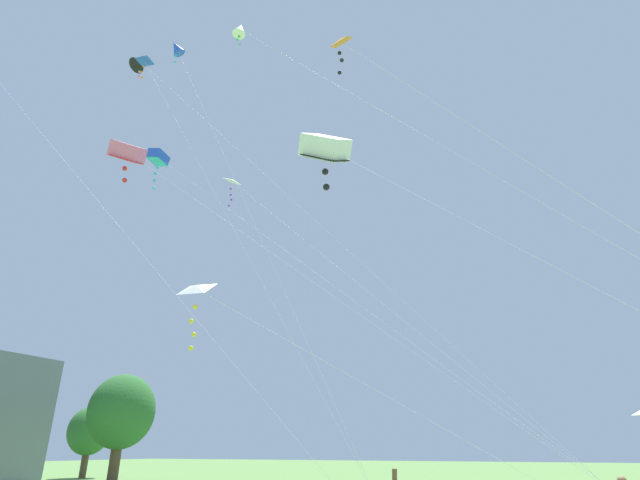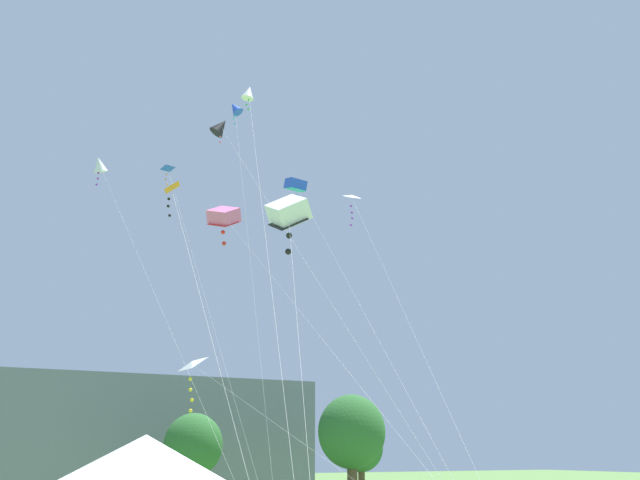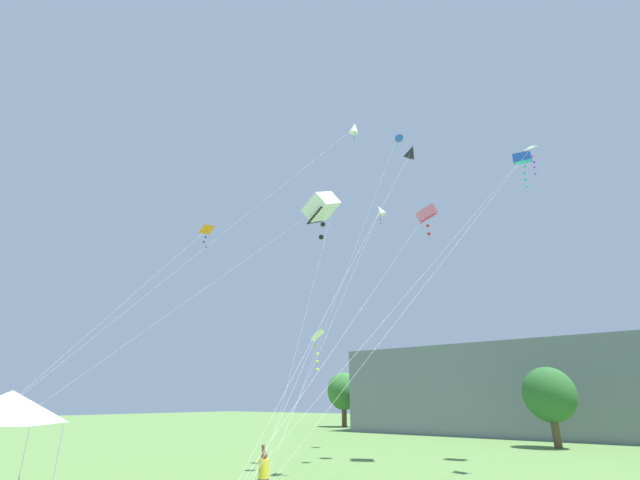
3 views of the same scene
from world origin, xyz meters
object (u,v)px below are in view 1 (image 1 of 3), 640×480
at_px(kite_orange_delta_4, 345,45).
at_px(kite_blue_diamond_7, 177,49).
at_px(kite_blue_box_2, 158,158).
at_px(kite_white_diamond_5, 241,30).
at_px(kite_white_box_1, 325,149).
at_px(kite_pink_box_6, 128,153).
at_px(kite_white_delta_8, 234,183).
at_px(kite_blue_delta_0, 149,71).
at_px(kite_white_delta_3, 198,292).
at_px(kite_black_diamond_10, 142,63).

height_order(kite_orange_delta_4, kite_blue_diamond_7, kite_blue_diamond_7).
xyz_separation_m(kite_blue_box_2, kite_white_diamond_5, (-7.92, -11.59, -0.50)).
distance_m(kite_white_box_1, kite_orange_delta_4, 6.46).
relative_size(kite_white_box_1, kite_pink_box_6, 0.67).
relative_size(kite_white_box_1, kite_blue_diamond_7, 0.65).
relative_size(kite_orange_delta_4, kite_white_diamond_5, 0.60).
bearing_deg(kite_pink_box_6, kite_white_diamond_5, -101.53).
distance_m(kite_white_diamond_5, kite_pink_box_6, 8.55).
bearing_deg(kite_blue_box_2, kite_pink_box_6, -147.15).
bearing_deg(kite_orange_delta_4, kite_white_delta_8, 42.11).
relative_size(kite_blue_delta_0, kite_orange_delta_4, 1.34).
distance_m(kite_orange_delta_4, kite_white_diamond_5, 12.12).
distance_m(kite_white_box_1, kite_white_delta_8, 14.46).
bearing_deg(kite_blue_box_2, kite_white_box_1, -115.73).
relative_size(kite_orange_delta_4, kite_white_delta_8, 0.63).
height_order(kite_orange_delta_4, kite_white_delta_8, kite_white_delta_8).
bearing_deg(kite_orange_delta_4, kite_blue_box_2, 54.64).
relative_size(kite_white_box_1, kite_orange_delta_4, 1.15).
xyz_separation_m(kite_white_diamond_5, kite_pink_box_6, (1.52, 7.46, -3.90)).
distance_m(kite_white_diamond_5, kite_blue_diamond_7, 4.96).
bearing_deg(kite_white_diamond_5, kite_white_delta_3, -160.11).
relative_size(kite_pink_box_6, kite_black_diamond_10, 0.97).
xyz_separation_m(kite_white_delta_3, kite_orange_delta_4, (-2.90, -6.16, 5.10)).
bearing_deg(kite_black_diamond_10, kite_pink_box_6, 42.24).
relative_size(kite_blue_diamond_7, kite_black_diamond_10, 1.00).
bearing_deg(kite_pink_box_6, kite_white_delta_8, -10.17).
relative_size(kite_blue_delta_0, kite_black_diamond_10, 0.75).
relative_size(kite_blue_box_2, kite_black_diamond_10, 1.13).
height_order(kite_blue_diamond_7, kite_white_delta_8, kite_blue_diamond_7).
bearing_deg(kite_white_delta_3, kite_pink_box_6, 64.83).
bearing_deg(kite_pink_box_6, kite_blue_delta_0, -130.23).
distance_m(kite_blue_delta_0, kite_black_diamond_10, 8.47).
distance_m(kite_pink_box_6, kite_blue_diamond_7, 6.11).
relative_size(kite_white_delta_3, kite_pink_box_6, 0.56).
xyz_separation_m(kite_white_diamond_5, kite_blue_diamond_7, (0.96, 4.63, 1.49)).
height_order(kite_blue_delta_0, kite_white_box_1, kite_blue_delta_0).
xyz_separation_m(kite_white_diamond_5, kite_white_delta_8, (9.20, 6.08, -2.05)).
height_order(kite_blue_delta_0, kite_blue_box_2, kite_blue_box_2).
bearing_deg(kite_blue_diamond_7, kite_white_delta_8, 9.95).
relative_size(kite_white_box_1, kite_blue_box_2, 0.57).
bearing_deg(kite_pink_box_6, kite_orange_delta_4, -115.19).
bearing_deg(kite_white_box_1, kite_orange_delta_4, -152.54).
xyz_separation_m(kite_white_delta_3, kite_pink_box_6, (3.91, 8.32, 9.55)).
bearing_deg(kite_blue_box_2, kite_orange_delta_4, -125.36).
bearing_deg(kite_white_delta_8, kite_blue_delta_0, -161.64).
bearing_deg(kite_white_diamond_5, kite_orange_delta_4, -126.99).
height_order(kite_white_delta_3, kite_pink_box_6, kite_pink_box_6).
distance_m(kite_blue_box_2, kite_orange_delta_4, 24.47).
xyz_separation_m(kite_blue_diamond_7, kite_white_delta_8, (8.25, 1.45, -3.54)).
height_order(kite_blue_box_2, kite_white_diamond_5, kite_blue_box_2).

